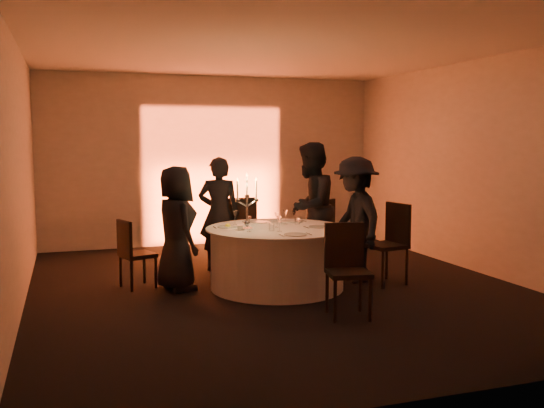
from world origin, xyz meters
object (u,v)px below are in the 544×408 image
object	(u,v)px
chair_left	(132,250)
guest_back_right	(310,207)
candelabra	(247,210)
chair_back_left	(240,227)
guest_left	(176,228)
banquet_table	(277,258)
guest_right	(355,220)
chair_back_right	(321,228)
coffee_cup	(240,228)
guest_back_left	(219,214)
chair_right	(391,238)
chair_front	(347,264)

from	to	relation	value
chair_left	guest_back_right	size ratio (longest dim) A/B	0.48
candelabra	chair_back_left	bearing A→B (deg)	77.45
chair_back_left	guest_left	size ratio (longest dim) A/B	0.66
banquet_table	guest_right	xyz separation A→B (m)	(1.09, -0.01, 0.44)
chair_left	chair_back_left	world-z (taller)	chair_back_left
chair_back_right	coffee_cup	distance (m)	1.98
candelabra	guest_right	bearing A→B (deg)	0.73
chair_back_left	candelabra	world-z (taller)	candelabra
guest_back_left	guest_right	distance (m)	1.98
banquet_table	chair_left	xyz separation A→B (m)	(-1.74, 0.55, 0.10)
chair_right	guest_back_right	bearing A→B (deg)	-156.11
guest_back_left	chair_left	bearing A→B (deg)	48.03
chair_back_left	chair_back_right	distance (m)	1.21
chair_back_left	guest_back_left	size ratio (longest dim) A/B	0.63
banquet_table	chair_back_left	distance (m)	1.49
banquet_table	chair_back_left	size ratio (longest dim) A/B	1.75
chair_back_left	chair_right	xyz separation A→B (m)	(1.55, -1.72, 0.01)
guest_right	coffee_cup	distance (m)	1.60
chair_front	guest_right	xyz separation A→B (m)	(0.79, 1.37, 0.27)
chair_right	guest_back_left	xyz separation A→B (m)	(-1.93, 1.49, 0.22)
banquet_table	guest_right	bearing A→B (deg)	-0.41
guest_right	chair_front	bearing A→B (deg)	-30.27
chair_back_left	chair_front	distance (m)	2.88
guest_back_right	candelabra	distance (m)	1.44
chair_front	guest_back_left	xyz separation A→B (m)	(-0.75, 2.62, 0.26)
chair_left	chair_back_left	size ratio (longest dim) A/B	0.85
chair_back_left	coffee_cup	bearing A→B (deg)	76.51
banquet_table	chair_front	distance (m)	1.42
chair_left	chair_back_left	bearing A→B (deg)	-79.72
chair_back_left	chair_back_right	world-z (taller)	chair_back_left
chair_back_right	guest_back_left	distance (m)	1.55
chair_back_right	guest_right	size ratio (longest dim) A/B	0.60
chair_left	candelabra	bearing A→B (deg)	-131.95
banquet_table	coffee_cup	world-z (taller)	coffee_cup
guest_right	coffee_cup	bearing A→B (deg)	-87.81
banquet_table	chair_back_right	xyz separation A→B (m)	(1.07, 1.09, 0.17)
coffee_cup	candelabra	bearing A→B (deg)	26.58
guest_back_left	banquet_table	bearing A→B (deg)	129.29
guest_back_left	guest_right	world-z (taller)	guest_right
coffee_cup	chair_front	bearing A→B (deg)	-57.89
chair_left	guest_left	distance (m)	0.64
chair_right	guest_right	world-z (taller)	guest_right
banquet_table	guest_right	distance (m)	1.18
guest_back_left	guest_back_right	bearing A→B (deg)	179.00
guest_left	guest_back_left	distance (m)	1.23
chair_back_right	candelabra	bearing A→B (deg)	-4.45
chair_back_left	coffee_cup	size ratio (longest dim) A/B	9.34
chair_front	guest_back_left	bearing A→B (deg)	117.13
guest_left	guest_back_right	distance (m)	2.07
chair_back_right	guest_back_right	xyz separation A→B (m)	(-0.30, -0.30, 0.36)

